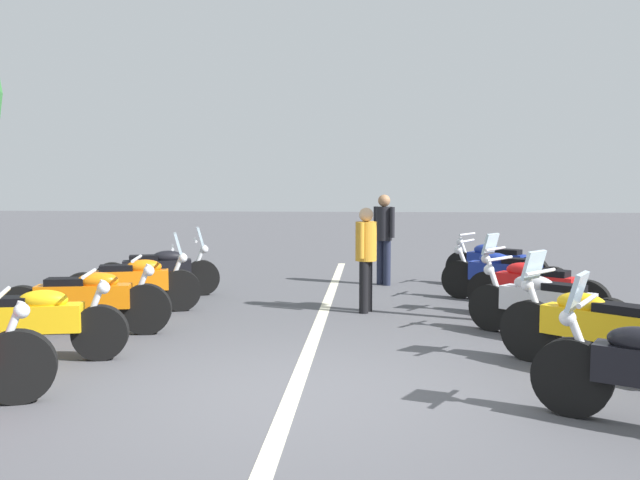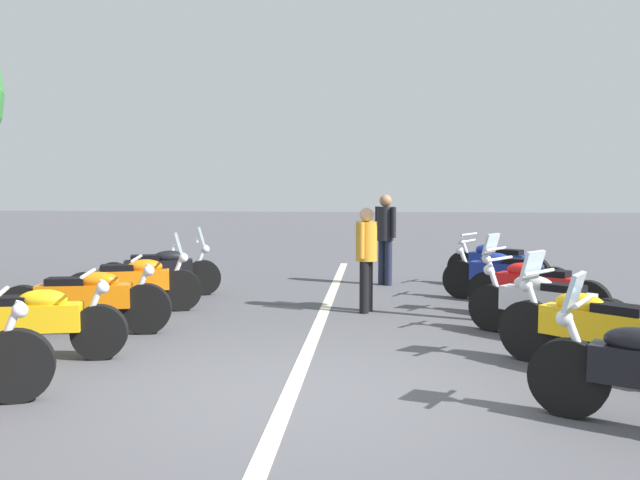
# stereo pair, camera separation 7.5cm
# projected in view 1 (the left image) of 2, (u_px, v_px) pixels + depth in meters

# --- Properties ---
(ground_plane) EXTENTS (80.00, 80.00, 0.00)m
(ground_plane) POSITION_uv_depth(u_px,v_px,m) (293.00, 394.00, 6.17)
(ground_plane) COLOR #4C4C51
(lane_centre_stripe) EXTENTS (14.38, 0.16, 0.01)m
(lane_centre_stripe) POSITION_uv_depth(u_px,v_px,m) (318.00, 326.00, 9.15)
(lane_centre_stripe) COLOR beige
(lane_centre_stripe) RESTS_ON ground_plane
(motorcycle_left_row_1) EXTENTS (0.74, 2.13, 0.99)m
(motorcycle_left_row_1) POSITION_uv_depth(u_px,v_px,m) (29.00, 322.00, 7.25)
(motorcycle_left_row_1) COLOR black
(motorcycle_left_row_1) RESTS_ON ground_plane
(motorcycle_left_row_2) EXTENTS (0.70, 2.19, 1.01)m
(motorcycle_left_row_2) POSITION_uv_depth(u_px,v_px,m) (86.00, 300.00, 8.53)
(motorcycle_left_row_2) COLOR black
(motorcycle_left_row_2) RESTS_ON ground_plane
(motorcycle_left_row_3) EXTENTS (0.86, 2.00, 1.21)m
(motorcycle_left_row_3) POSITION_uv_depth(u_px,v_px,m) (134.00, 282.00, 10.04)
(motorcycle_left_row_3) COLOR black
(motorcycle_left_row_3) RESTS_ON ground_plane
(motorcycle_left_row_4) EXTENTS (0.89, 2.07, 1.20)m
(motorcycle_left_row_4) POSITION_uv_depth(u_px,v_px,m) (159.00, 270.00, 11.47)
(motorcycle_left_row_4) COLOR black
(motorcycle_left_row_4) RESTS_ON ground_plane
(motorcycle_right_row_1) EXTENTS (1.53, 1.71, 1.23)m
(motorcycle_right_row_1) POSITION_uv_depth(u_px,v_px,m) (595.00, 328.00, 6.81)
(motorcycle_right_row_1) COLOR black
(motorcycle_right_row_1) RESTS_ON ground_plane
(motorcycle_right_row_2) EXTENTS (1.50, 1.73, 0.99)m
(motorcycle_right_row_2) POSITION_uv_depth(u_px,v_px,m) (545.00, 304.00, 8.30)
(motorcycle_right_row_2) COLOR black
(motorcycle_right_row_2) RESTS_ON ground_plane
(motorcycle_right_row_3) EXTENTS (1.34, 1.78, 1.21)m
(motorcycle_right_row_3) POSITION_uv_depth(u_px,v_px,m) (533.00, 287.00, 9.57)
(motorcycle_right_row_3) COLOR black
(motorcycle_right_row_3) RESTS_ON ground_plane
(motorcycle_right_row_4) EXTENTS (1.19, 1.96, 1.00)m
(motorcycle_right_row_4) POSITION_uv_depth(u_px,v_px,m) (503.00, 275.00, 10.93)
(motorcycle_right_row_4) COLOR black
(motorcycle_right_row_4) RESTS_ON ground_plane
(motorcycle_right_row_5) EXTENTS (1.27, 1.75, 1.00)m
(motorcycle_right_row_5) POSITION_uv_depth(u_px,v_px,m) (495.00, 263.00, 12.47)
(motorcycle_right_row_5) COLOR black
(motorcycle_right_row_5) RESTS_ON ground_plane
(bystander_0) EXTENTS (0.40, 0.40, 1.74)m
(bystander_0) POSITION_uv_depth(u_px,v_px,m) (384.00, 232.00, 12.77)
(bystander_0) COLOR #1E2338
(bystander_0) RESTS_ON ground_plane
(bystander_2) EXTENTS (0.51, 0.32, 1.59)m
(bystander_2) POSITION_uv_depth(u_px,v_px,m) (366.00, 252.00, 10.05)
(bystander_2) COLOR black
(bystander_2) RESTS_ON ground_plane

